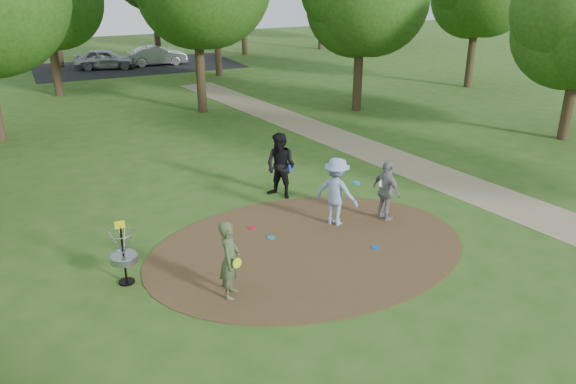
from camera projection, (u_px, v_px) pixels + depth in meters
name	position (u px, v px, depth m)	size (l,w,h in m)	color
ground	(308.00, 248.00, 14.30)	(100.00, 100.00, 0.00)	#2D5119
dirt_clearing	(308.00, 247.00, 14.29)	(8.40, 8.40, 0.02)	#47301C
footpath	(454.00, 182.00, 18.58)	(2.00, 40.00, 0.01)	#8C7A5B
parking_lot	(138.00, 66.00, 40.14)	(14.00, 8.00, 0.01)	black
player_observer_with_disc	(230.00, 260.00, 11.90)	(0.70, 0.77, 1.77)	#475833
player_throwing_with_disc	(336.00, 192.00, 15.27)	(1.43, 1.43, 1.92)	#869EC9
player_walking_with_disc	(281.00, 166.00, 17.08)	(1.18, 1.25, 2.03)	black
player_waiting_with_disc	(386.00, 191.00, 15.56)	(0.55, 1.07, 1.75)	gray
disc_ground_cyan	(271.00, 238.00, 14.77)	(0.22, 0.22, 0.02)	#1779BB
disc_ground_blue	(376.00, 247.00, 14.26)	(0.22, 0.22, 0.02)	blue
disc_ground_red	(252.00, 227.00, 15.34)	(0.22, 0.22, 0.02)	#BD1233
car_left	(105.00, 59.00, 38.71)	(1.64, 4.08, 1.39)	#939599
car_right	(157.00, 56.00, 40.24)	(1.44, 4.12, 1.36)	#989A9F
disc_golf_basket	(123.00, 248.00, 12.40)	(0.63, 0.63, 1.54)	black
tree_ring	(238.00, 4.00, 21.42)	(37.06, 45.53, 9.63)	#332316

